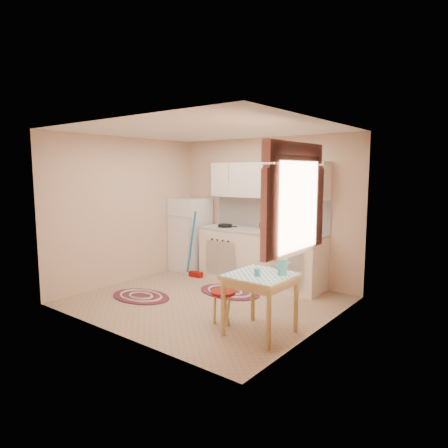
# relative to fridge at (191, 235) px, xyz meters

# --- Properties ---
(room_shell) EXTENTS (3.64, 3.60, 2.52)m
(room_shell) POSITION_rel_fridge_xyz_m (1.62, -1.01, 0.90)
(room_shell) COLOR tan
(room_shell) RESTS_ON ground
(fridge) EXTENTS (0.65, 0.60, 1.40)m
(fridge) POSITION_rel_fridge_xyz_m (0.00, 0.00, 0.00)
(fridge) COLOR white
(fridge) RESTS_ON ground
(broom) EXTENTS (0.29, 0.15, 1.20)m
(broom) POSITION_rel_fridge_xyz_m (0.45, -0.35, -0.10)
(broom) COLOR #1C69B2
(broom) RESTS_ON ground
(base_cabinets) EXTENTS (2.25, 0.60, 0.88)m
(base_cabinets) POSITION_rel_fridge_xyz_m (1.57, 0.05, -0.26)
(base_cabinets) COLOR white
(base_cabinets) RESTS_ON ground
(countertop) EXTENTS (2.27, 0.62, 0.04)m
(countertop) POSITION_rel_fridge_xyz_m (1.57, 0.05, 0.20)
(countertop) COLOR #B2B0A9
(countertop) RESTS_ON base_cabinets
(frying_pan) EXTENTS (0.27, 0.27, 0.05)m
(frying_pan) POSITION_rel_fridge_xyz_m (0.85, 0.00, 0.24)
(frying_pan) COLOR black
(frying_pan) RESTS_ON countertop
(red_kettle) EXTENTS (0.22, 0.20, 0.19)m
(red_kettle) POSITION_rel_fridge_xyz_m (1.65, 0.05, 0.31)
(red_kettle) COLOR #7D0A04
(red_kettle) RESTS_ON countertop
(red_canister) EXTENTS (0.13, 0.13, 0.16)m
(red_canister) POSITION_rel_fridge_xyz_m (2.07, 0.05, 0.30)
(red_canister) COLOR #7D0A04
(red_canister) RESTS_ON countertop
(table) EXTENTS (0.72, 0.72, 0.72)m
(table) POSITION_rel_fridge_xyz_m (2.76, -1.79, -0.34)
(table) COLOR tan
(table) RESTS_ON ground
(stool) EXTENTS (0.32, 0.32, 0.42)m
(stool) POSITION_rel_fridge_xyz_m (2.22, -1.79, -0.49)
(stool) COLOR #7D0A04
(stool) RESTS_ON ground
(coffee_pot) EXTENTS (0.16, 0.15, 0.26)m
(coffee_pot) POSITION_rel_fridge_xyz_m (2.98, -1.67, 0.15)
(coffee_pot) COLOR teal
(coffee_pot) RESTS_ON table
(mug) EXTENTS (0.10, 0.10, 0.10)m
(mug) POSITION_rel_fridge_xyz_m (2.79, -1.89, 0.07)
(mug) COLOR teal
(mug) RESTS_ON table
(rug_center) EXTENTS (1.11, 0.76, 0.02)m
(rug_center) POSITION_rel_fridge_xyz_m (1.50, -0.71, -0.69)
(rug_center) COLOR maroon
(rug_center) RESTS_ON ground
(rug_left) EXTENTS (1.04, 0.72, 0.02)m
(rug_left) POSITION_rel_fridge_xyz_m (0.56, -1.74, -0.69)
(rug_left) COLOR maroon
(rug_left) RESTS_ON ground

